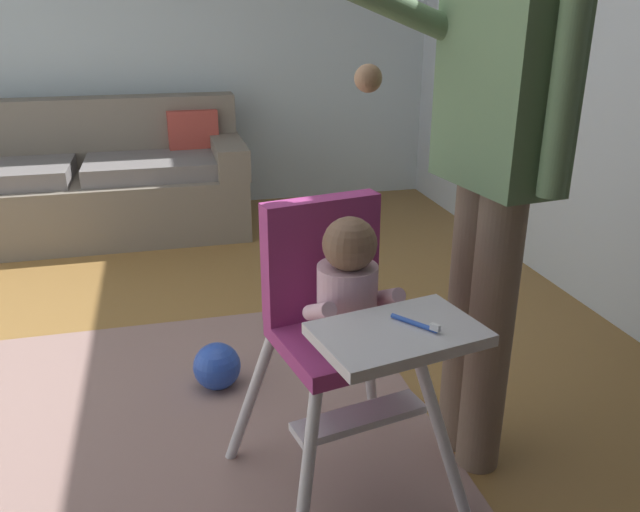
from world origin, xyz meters
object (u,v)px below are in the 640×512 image
couch (84,185)px  adult_standing (493,173)px  toy_ball (217,366)px  high_chair (343,308)px

couch → adult_standing: adult_standing is taller
adult_standing → toy_ball: 1.33m
couch → adult_standing: bearing=27.9°
high_chair → adult_standing: size_ratio=0.53×
high_chair → adult_standing: 0.58m
high_chair → adult_standing: adult_standing is taller
couch → toy_ball: size_ratio=11.22×
toy_ball → high_chair: bearing=-63.7°
high_chair → toy_ball: size_ratio=4.85×
couch → adult_standing: (1.45, -2.74, 0.65)m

